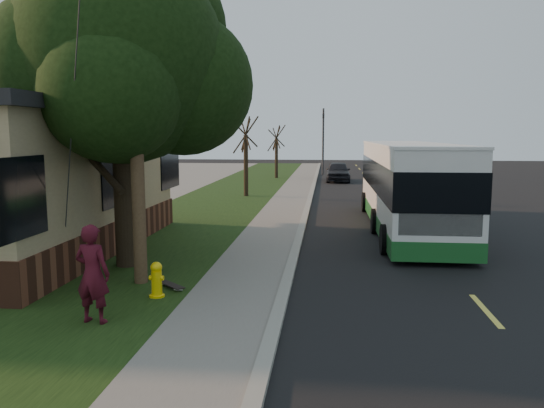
{
  "coord_description": "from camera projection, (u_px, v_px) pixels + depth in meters",
  "views": [
    {
      "loc": [
        0.89,
        -10.35,
        3.43
      ],
      "look_at": [
        -0.62,
        4.09,
        1.5
      ],
      "focal_mm": 35.0,
      "sensor_mm": 36.0,
      "label": 1
    }
  ],
  "objects": [
    {
      "name": "ground",
      "position": [
        282.0,
        304.0,
        10.75
      ],
      "size": [
        120.0,
        120.0,
        0.0
      ],
      "primitive_type": "plane",
      "color": "black",
      "rests_on": "ground"
    },
    {
      "name": "road",
      "position": [
        409.0,
        224.0,
        20.2
      ],
      "size": [
        8.0,
        80.0,
        0.01
      ],
      "primitive_type": "cube",
      "color": "black",
      "rests_on": "ground"
    },
    {
      "name": "curb",
      "position": [
        304.0,
        221.0,
        20.6
      ],
      "size": [
        0.25,
        80.0,
        0.12
      ],
      "primitive_type": "cube",
      "color": "gray",
      "rests_on": "ground"
    },
    {
      "name": "sidewalk",
      "position": [
        278.0,
        221.0,
        20.71
      ],
      "size": [
        2.0,
        80.0,
        0.08
      ],
      "primitive_type": "cube",
      "color": "slate",
      "rests_on": "ground"
    },
    {
      "name": "grass_verge",
      "position": [
        191.0,
        220.0,
        21.07
      ],
      "size": [
        5.0,
        80.0,
        0.07
      ],
      "primitive_type": "cube",
      "color": "black",
      "rests_on": "ground"
    },
    {
      "name": "fire_hydrant",
      "position": [
        157.0,
        280.0,
        10.96
      ],
      "size": [
        0.32,
        0.32,
        0.74
      ],
      "color": "yellow",
      "rests_on": "grass_verge"
    },
    {
      "name": "utility_pole",
      "position": [
        134.0,
        78.0,
        11.46
      ],
      "size": [
        2.86,
        3.21,
        9.07
      ],
      "color": "#473321",
      "rests_on": "ground"
    },
    {
      "name": "leafy_tree",
      "position": [
        124.0,
        63.0,
        13.11
      ],
      "size": [
        6.3,
        6.0,
        7.8
      ],
      "color": "black",
      "rests_on": "grass_verge"
    },
    {
      "name": "bare_tree_near",
      "position": [
        246.0,
        158.0,
        28.57
      ],
      "size": [
        1.38,
        1.21,
        4.31
      ],
      "color": "black",
      "rests_on": "grass_verge"
    },
    {
      "name": "bare_tree_far",
      "position": [
        276.0,
        153.0,
        40.37
      ],
      "size": [
        1.38,
        1.21,
        4.03
      ],
      "color": "black",
      "rests_on": "grass_verge"
    },
    {
      "name": "traffic_signal",
      "position": [
        323.0,
        137.0,
        43.8
      ],
      "size": [
        0.18,
        0.22,
        5.5
      ],
      "color": "#2D2D30",
      "rests_on": "ground"
    },
    {
      "name": "transit_bus",
      "position": [
        408.0,
        184.0,
        18.92
      ],
      "size": [
        2.64,
        11.46,
        3.1
      ],
      "color": "silver",
      "rests_on": "ground"
    },
    {
      "name": "skateboarder",
      "position": [
        92.0,
        274.0,
        9.4
      ],
      "size": [
        0.7,
        0.51,
        1.79
      ],
      "primitive_type": "imported",
      "rotation": [
        0.0,
        0.0,
        3.0
      ],
      "color": "#440D1A",
      "rests_on": "grass_verge"
    },
    {
      "name": "skateboard_main",
      "position": [
        127.0,
        259.0,
        14.05
      ],
      "size": [
        0.33,
        0.78,
        0.07
      ],
      "color": "black",
      "rests_on": "grass_verge"
    },
    {
      "name": "skateboard_spare",
      "position": [
        171.0,
        285.0,
        11.64
      ],
      "size": [
        0.76,
        0.72,
        0.08
      ],
      "color": "black",
      "rests_on": "grass_verge"
    },
    {
      "name": "dumpster",
      "position": [
        61.0,
        209.0,
        19.69
      ],
      "size": [
        1.53,
        1.29,
        1.21
      ],
      "color": "black",
      "rests_on": "building_lot"
    },
    {
      "name": "distant_car",
      "position": [
        338.0,
        172.0,
        38.23
      ],
      "size": [
        1.69,
        4.2,
        1.43
      ],
      "primitive_type": "imported",
      "rotation": [
        0.0,
        0.0,
        -0.0
      ],
      "color": "black",
      "rests_on": "ground"
    }
  ]
}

